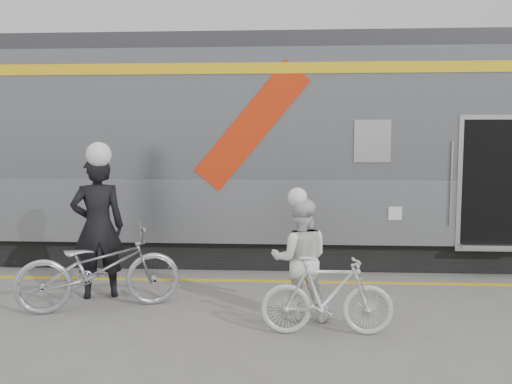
# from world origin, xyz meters

# --- Properties ---
(ground) EXTENTS (90.00, 90.00, 0.00)m
(ground) POSITION_xyz_m (0.00, 0.00, 0.00)
(ground) COLOR slate
(ground) RESTS_ON ground
(train) EXTENTS (24.00, 3.17, 4.10)m
(train) POSITION_xyz_m (1.74, 4.19, 2.05)
(train) COLOR black
(train) RESTS_ON ground
(safety_strip) EXTENTS (24.00, 0.12, 0.01)m
(safety_strip) POSITION_xyz_m (0.00, 2.15, 0.00)
(safety_strip) COLOR yellow
(safety_strip) RESTS_ON ground
(man) EXTENTS (0.87, 0.72, 2.05)m
(man) POSITION_xyz_m (-2.18, 1.15, 1.02)
(man) COLOR black
(man) RESTS_ON ground
(bicycle_left) EXTENTS (2.27, 1.47, 1.13)m
(bicycle_left) POSITION_xyz_m (-1.98, 0.60, 0.56)
(bicycle_left) COLOR #A8AAB0
(bicycle_left) RESTS_ON ground
(woman) EXTENTS (0.76, 0.60, 1.54)m
(woman) POSITION_xyz_m (0.71, 0.35, 0.77)
(woman) COLOR white
(woman) RESTS_ON ground
(bicycle_right) EXTENTS (1.56, 0.47, 0.93)m
(bicycle_right) POSITION_xyz_m (1.01, -0.20, 0.47)
(bicycle_right) COLOR beige
(bicycle_right) RESTS_ON ground
(helmet_man) EXTENTS (0.35, 0.35, 0.35)m
(helmet_man) POSITION_xyz_m (-2.18, 1.15, 2.22)
(helmet_man) COLOR white
(helmet_man) RESTS_ON man
(helmet_woman) EXTENTS (0.25, 0.25, 0.25)m
(helmet_woman) POSITION_xyz_m (0.71, 0.35, 1.66)
(helmet_woman) COLOR white
(helmet_woman) RESTS_ON woman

